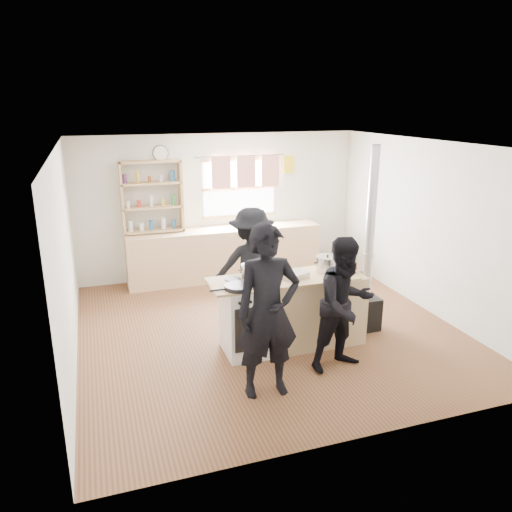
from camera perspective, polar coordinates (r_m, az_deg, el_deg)
name	(u,v)px	position (r m, az deg, el deg)	size (l,w,h in m)	color
ground	(267,329)	(6.99, 1.31, -8.30)	(5.00, 5.00, 0.01)	brown
back_counter	(225,253)	(8.81, -3.54, 0.30)	(3.40, 0.55, 0.90)	#D9B282
shelving_unit	(152,196)	(8.46, -11.82, 6.67)	(1.00, 0.28, 1.20)	tan
thermos	(263,218)	(8.86, 0.75, 4.37)	(0.10, 0.10, 0.28)	silver
cooking_island	(293,311)	(6.38, 4.25, -6.30)	(1.97, 0.64, 0.93)	white
skillet_greens	(238,287)	(5.78, -2.03, -3.53)	(0.34, 0.34, 0.05)	black
roast_tray	(294,275)	(6.15, 4.33, -2.16)	(0.39, 0.35, 0.07)	silver
stockpot_stove	(251,271)	(6.11, -0.56, -1.74)	(0.25, 0.25, 0.20)	silver
stockpot_counter	(327,264)	(6.42, 8.16, -0.88)	(0.30, 0.30, 0.22)	#BCBCBE
bread_board	(348,268)	(6.44, 10.47, -1.39)	(0.33, 0.29, 0.12)	tan
flue_heater	(367,283)	(6.91, 12.53, -3.06)	(0.35, 0.35, 2.50)	black
person_near_left	(268,312)	(5.17, 1.36, -6.42)	(0.68, 0.45, 1.86)	black
person_near_right	(345,304)	(5.81, 10.16, -5.46)	(0.77, 0.60, 1.59)	black
person_far	(252,266)	(6.91, -0.51, -1.19)	(1.07, 0.61, 1.65)	black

